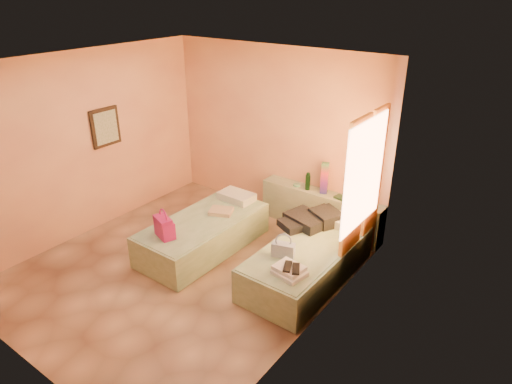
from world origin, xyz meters
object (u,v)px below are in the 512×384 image
at_px(blue_handbag, 283,250).
at_px(towel_stack, 290,271).
at_px(bed_right, 307,263).
at_px(magenta_handbag, 164,227).
at_px(headboard_ledge, 320,211).
at_px(bed_left, 204,234).
at_px(green_book, 341,198).
at_px(flower_vase, 359,196).
at_px(water_bottle, 308,182).

bearing_deg(blue_handbag, towel_stack, -64.02).
height_order(bed_right, magenta_handbag, magenta_handbag).
xyz_separation_m(headboard_ledge, blue_handbag, (0.38, -1.69, 0.27)).
height_order(headboard_ledge, bed_left, headboard_ledge).
bearing_deg(towel_stack, green_book, 99.14).
xyz_separation_m(bed_left, green_book, (1.45, 1.54, 0.42)).
bearing_deg(towel_stack, magenta_handbag, -172.35).
height_order(bed_right, flower_vase, flower_vase).
bearing_deg(bed_left, blue_handbag, -4.19).
height_order(bed_right, blue_handbag, blue_handbag).
relative_size(bed_right, magenta_handbag, 6.28).
bearing_deg(bed_right, towel_stack, -77.65).
relative_size(bed_right, flower_vase, 6.84).
bearing_deg(blue_handbag, flower_vase, 62.13).
distance_m(headboard_ledge, magenta_handbag, 2.54).
bearing_deg(headboard_ledge, magenta_handbag, -118.02).
height_order(headboard_ledge, water_bottle, water_bottle).
relative_size(blue_handbag, towel_stack, 0.82).
bearing_deg(water_bottle, magenta_handbag, -113.35).
relative_size(flower_vase, blue_handbag, 1.01).
relative_size(water_bottle, green_book, 1.41).
height_order(headboard_ledge, flower_vase, flower_vase).
bearing_deg(magenta_handbag, flower_vase, 68.80).
bearing_deg(magenta_handbag, headboard_ledge, 81.40).
height_order(water_bottle, blue_handbag, water_bottle).
xyz_separation_m(water_bottle, flower_vase, (0.90, -0.04, 0.01)).
distance_m(blue_handbag, towel_stack, 0.41).
bearing_deg(flower_vase, blue_handbag, -99.73).
height_order(bed_left, water_bottle, water_bottle).
bearing_deg(water_bottle, green_book, 0.94).
distance_m(bed_right, water_bottle, 1.58).
relative_size(headboard_ledge, magenta_handbag, 6.44).
height_order(flower_vase, towel_stack, flower_vase).
distance_m(water_bottle, magenta_handbag, 2.39).
bearing_deg(magenta_handbag, bed_left, 102.62).
bearing_deg(green_book, headboard_ledge, -172.84).
distance_m(bed_left, bed_right, 1.65).
height_order(green_book, magenta_handbag, magenta_handbag).
distance_m(headboard_ledge, bed_left, 1.92).
bearing_deg(water_bottle, towel_stack, -65.12).
xyz_separation_m(headboard_ledge, water_bottle, (-0.24, -0.04, 0.46)).
bearing_deg(bed_left, towel_stack, -12.56).
bearing_deg(bed_left, bed_right, 9.49).
relative_size(bed_left, green_book, 10.33).
height_order(bed_left, magenta_handbag, magenta_handbag).
bearing_deg(water_bottle, headboard_ledge, 8.45).
xyz_separation_m(water_bottle, magenta_handbag, (-0.95, -2.19, -0.14)).
height_order(bed_right, water_bottle, water_bottle).
height_order(bed_left, green_book, green_book).
bearing_deg(flower_vase, bed_right, -96.14).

